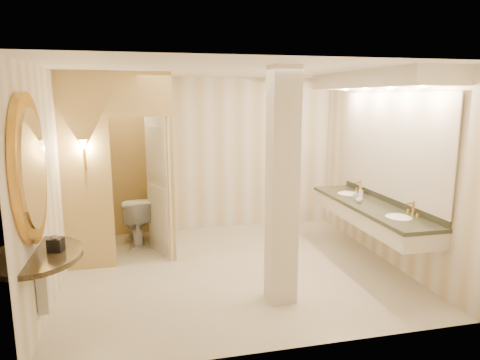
% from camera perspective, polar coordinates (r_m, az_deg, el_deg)
% --- Properties ---
extents(floor, '(4.50, 4.50, 0.00)m').
position_cam_1_polar(floor, '(6.10, -0.84, -11.80)').
color(floor, beige).
rests_on(floor, ground).
extents(ceiling, '(4.50, 4.50, 0.00)m').
position_cam_1_polar(ceiling, '(5.63, -0.92, 14.44)').
color(ceiling, white).
rests_on(ceiling, wall_back).
extents(wall_back, '(4.50, 0.02, 2.70)m').
position_cam_1_polar(wall_back, '(7.65, -4.03, 3.37)').
color(wall_back, silver).
rests_on(wall_back, floor).
extents(wall_front, '(4.50, 0.02, 2.70)m').
position_cam_1_polar(wall_front, '(3.82, 5.44, -4.38)').
color(wall_front, silver).
rests_on(wall_front, floor).
extents(wall_left, '(0.02, 4.00, 2.70)m').
position_cam_1_polar(wall_left, '(5.69, -23.63, -0.17)').
color(wall_left, silver).
rests_on(wall_left, floor).
extents(wall_right, '(0.02, 4.00, 2.70)m').
position_cam_1_polar(wall_right, '(6.55, 18.73, 1.53)').
color(wall_right, silver).
rests_on(wall_right, floor).
extents(toilet_closet, '(1.50, 1.55, 2.70)m').
position_cam_1_polar(toilet_closet, '(6.54, -12.36, 2.15)').
color(toilet_closet, '#DBBF72').
rests_on(toilet_closet, floor).
extents(wall_sconce, '(0.14, 0.14, 0.42)m').
position_cam_1_polar(wall_sconce, '(6.01, -20.12, 4.31)').
color(wall_sconce, '#BD8F3C').
rests_on(wall_sconce, toilet_closet).
extents(vanity, '(0.75, 2.74, 2.09)m').
position_cam_1_polar(vanity, '(6.22, 17.64, 3.72)').
color(vanity, beige).
rests_on(vanity, floor).
extents(console_shelf, '(1.10, 1.10, 2.00)m').
position_cam_1_polar(console_shelf, '(4.50, -25.95, -3.11)').
color(console_shelf, black).
rests_on(console_shelf, floor).
extents(pillar, '(0.31, 0.31, 2.70)m').
position_cam_1_polar(pillar, '(4.86, 5.64, -1.07)').
color(pillar, beige).
rests_on(pillar, floor).
extents(tissue_box, '(0.16, 0.16, 0.13)m').
position_cam_1_polar(tissue_box, '(4.60, -23.35, -7.92)').
color(tissue_box, black).
rests_on(tissue_box, console_shelf).
extents(toilet, '(0.51, 0.81, 0.78)m').
position_cam_1_polar(toilet, '(7.20, -13.80, -5.21)').
color(toilet, white).
rests_on(toilet, floor).
extents(soap_bottle_a, '(0.07, 0.07, 0.13)m').
position_cam_1_polar(soap_bottle_a, '(6.54, 15.17, -1.94)').
color(soap_bottle_a, beige).
rests_on(soap_bottle_a, vanity).
extents(soap_bottle_b, '(0.12, 0.12, 0.12)m').
position_cam_1_polar(soap_bottle_b, '(6.35, 15.61, -2.43)').
color(soap_bottle_b, silver).
rests_on(soap_bottle_b, vanity).
extents(soap_bottle_c, '(0.08, 0.08, 0.20)m').
position_cam_1_polar(soap_bottle_c, '(6.51, 15.79, -1.74)').
color(soap_bottle_c, '#C6B28C').
rests_on(soap_bottle_c, vanity).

